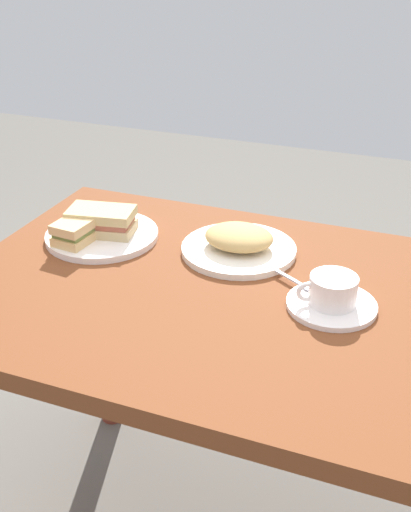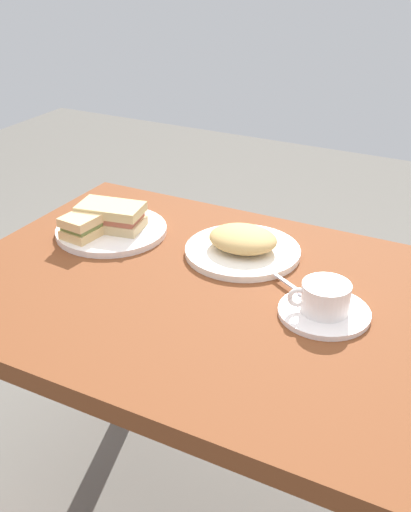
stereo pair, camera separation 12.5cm
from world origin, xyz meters
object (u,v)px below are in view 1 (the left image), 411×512
coffee_cup (332,289)px  coffee_saucer (331,305)px  side_plate (239,249)px  dining_table (267,346)px  sandwich_plate (102,235)px  sandwich_front (102,221)px  spoon (301,284)px  sandwich_back (81,227)px

coffee_cup → coffee_saucer: bearing=-151.7°
coffee_saucer → side_plate: side_plate is taller
coffee_saucer → dining_table: bearing=5.1°
sandwich_plate → side_plate: bearing=-171.8°
sandwich_front → coffee_cup: size_ratio=1.47×
spoon → side_plate: size_ratio=0.37×
dining_table → sandwich_plate: sandwich_plate is taller
coffee_saucer → coffee_cup: 0.03m
sandwich_plate → sandwich_front: 0.03m
dining_table → sandwich_front: size_ratio=7.97×
sandwich_back → side_plate: (-0.33, -0.08, -0.03)m
sandwich_back → side_plate: size_ratio=0.57×
sandwich_back → coffee_saucer: sandwich_back is taller
sandwich_plate → sandwich_front: (-0.00, -0.00, 0.03)m
sandwich_plate → sandwich_front: bearing=-110.2°
sandwich_front → coffee_saucer: bearing=169.1°
sandwich_plate → spoon: bearing=172.7°
sandwich_back → coffee_cup: 0.55m
sandwich_front → coffee_saucer: (-0.52, 0.10, -0.04)m
sandwich_back → coffee_saucer: bearing=173.8°
sandwich_plate → spoon: size_ratio=2.72×
dining_table → coffee_cup: coffee_cup is taller
coffee_saucer → spoon: spoon is taller
sandwich_plate → coffee_cup: coffee_cup is taller
coffee_cup → side_plate: bearing=-32.8°
sandwich_front → coffee_saucer: 0.54m
side_plate → coffee_cup: bearing=147.2°
coffee_saucer → sandwich_front: bearing=-10.9°
sandwich_back → spoon: size_ratio=1.53×
sandwich_back → spoon: (-0.48, 0.02, -0.03)m
dining_table → sandwich_back: size_ratio=8.86×
sandwich_back → spoon: bearing=177.6°
coffee_saucer → sandwich_plate: bearing=-10.7°
sandwich_front → spoon: bearing=172.5°
sandwich_front → sandwich_back: (0.03, 0.04, -0.00)m
sandwich_front → sandwich_plate: bearing=69.8°
coffee_cup → side_plate: coffee_cup is taller
coffee_saucer → spoon: bearing=-31.2°
dining_table → sandwich_plate: (0.41, -0.11, 0.12)m
sandwich_plate → coffee_saucer: (-0.53, 0.10, -0.00)m
sandwich_front → coffee_cup: bearing=169.0°
sandwich_plate → side_plate: same height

